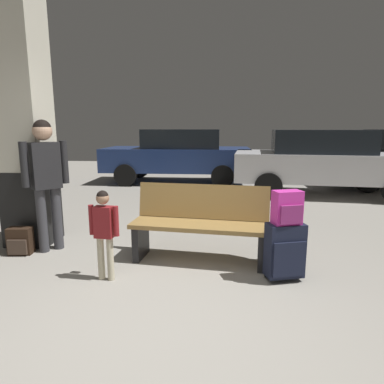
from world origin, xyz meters
The scene contains 10 objects.
ground_plane centered at (0.00, 4.00, -0.05)m, with size 18.00×18.00×0.10m, color gray.
structural_pillar centered at (-2.06, 1.89, 1.58)m, with size 0.57×0.57×3.18m.
bench centered at (0.26, 1.44, 0.44)m, with size 1.65×0.71×0.89m.
suitcase centered at (1.16, 0.95, 0.32)m, with size 0.42×0.31×0.60m.
backpack_bright centered at (1.16, 0.95, 0.77)m, with size 0.31×0.26×0.34m.
child centered at (-0.68, 0.82, 0.58)m, with size 0.32×0.20×0.95m.
adult centered at (-1.67, 1.60, 1.02)m, with size 0.43×0.43×1.66m.
backpack_dark_floor centered at (-1.99, 1.43, 0.17)m, with size 0.29×0.21×0.34m.
parked_car_far centered at (-0.67, 7.19, 0.81)m, with size 4.11×1.82×1.51m.
parked_car_near centered at (2.90, 5.61, 0.81)m, with size 4.25×2.12×1.51m.
Camera 1 is at (0.46, -2.38, 1.56)m, focal length 31.37 mm.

